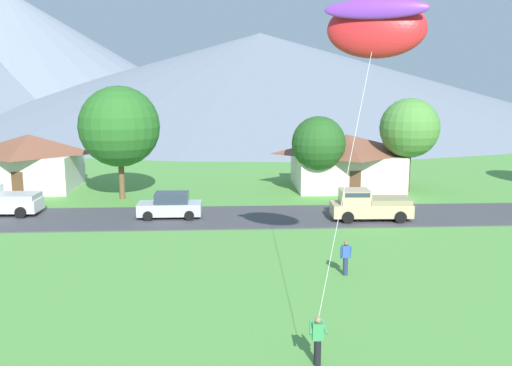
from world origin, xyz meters
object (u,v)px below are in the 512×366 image
object	(u,v)px
house_leftmost	(30,161)
parked_car_silver_west_end	(170,206)
house_left_center	(346,160)
kite_flyer_with_kite	(376,30)
pickup_truck_sand_east_side	(369,205)
watcher_person	(346,257)
tree_near_left	(319,143)
tree_left_of_center	(119,127)
tree_near_right	(410,128)

from	to	relation	value
house_leftmost	parked_car_silver_west_end	size ratio (longest dim) A/B	1.91
house_left_center	kite_flyer_with_kite	xyz separation A→B (m)	(-4.56, -26.01, 8.72)
pickup_truck_sand_east_side	kite_flyer_with_kite	distance (m)	17.86
pickup_truck_sand_east_side	watcher_person	world-z (taller)	pickup_truck_sand_east_side
tree_near_left	kite_flyer_with_kite	bearing A→B (deg)	-94.10
pickup_truck_sand_east_side	house_leftmost	bearing A→B (deg)	154.70
tree_near_left	kite_flyer_with_kite	size ratio (longest dim) A/B	0.51
house_left_center	tree_near_left	distance (m)	4.67
parked_car_silver_west_end	watcher_person	bearing A→B (deg)	-51.25
pickup_truck_sand_east_side	kite_flyer_with_kite	bearing A→B (deg)	-104.38
house_left_center	watcher_person	world-z (taller)	house_left_center
house_leftmost	tree_near_left	xyz separation A→B (m)	(23.79, -3.69, 1.75)
house_leftmost	parked_car_silver_west_end	bearing A→B (deg)	-40.79
house_leftmost	watcher_person	bearing A→B (deg)	-45.73
pickup_truck_sand_east_side	tree_near_left	bearing A→B (deg)	103.43
watcher_person	pickup_truck_sand_east_side	bearing A→B (deg)	70.39
parked_car_silver_west_end	watcher_person	xyz separation A→B (m)	(9.40, -11.71, 0.01)
kite_flyer_with_kite	watcher_person	size ratio (longest dim) A/B	7.37
house_left_center	tree_left_of_center	size ratio (longest dim) A/B	1.07
house_leftmost	house_left_center	world-z (taller)	house_leftmost
house_leftmost	tree_near_left	distance (m)	24.14
tree_left_of_center	kite_flyer_with_kite	size ratio (longest dim) A/B	0.71
house_left_center	pickup_truck_sand_east_side	xyz separation A→B (m)	(-0.89, -11.68, -1.30)
house_left_center	tree_near_right	bearing A→B (deg)	-27.62
house_leftmost	tree_left_of_center	bearing A→B (deg)	-27.54
house_leftmost	tree_left_of_center	world-z (taller)	tree_left_of_center
kite_flyer_with_kite	watcher_person	distance (m)	10.91
house_left_center	tree_left_of_center	distance (m)	19.04
house_left_center	kite_flyer_with_kite	distance (m)	27.80
parked_car_silver_west_end	pickup_truck_sand_east_side	world-z (taller)	pickup_truck_sand_east_side
parked_car_silver_west_end	kite_flyer_with_kite	size ratio (longest dim) A/B	0.34
house_leftmost	tree_near_right	xyz separation A→B (m)	(31.32, -2.94, 2.86)
tree_near_left	tree_near_right	size ratio (longest dim) A/B	0.82
watcher_person	tree_left_of_center	bearing A→B (deg)	126.90
house_left_center	pickup_truck_sand_east_side	bearing A→B (deg)	-94.34
pickup_truck_sand_east_side	house_left_center	bearing A→B (deg)	85.66
watcher_person	house_leftmost	bearing A→B (deg)	134.27
watcher_person	tree_near_left	bearing A→B (deg)	84.90
tree_near_left	parked_car_silver_west_end	distance (m)	13.66
tree_left_of_center	pickup_truck_sand_east_side	bearing A→B (deg)	-24.20
tree_near_right	pickup_truck_sand_east_side	xyz separation A→B (m)	(-5.49, -9.27, -4.21)
parked_car_silver_west_end	tree_near_left	bearing A→B (deg)	33.24
tree_near_right	watcher_person	size ratio (longest dim) A/B	4.60
house_left_center	watcher_person	xyz separation A→B (m)	(-4.61, -22.14, -1.48)
parked_car_silver_west_end	watcher_person	world-z (taller)	parked_car_silver_west_end
tree_near_left	house_left_center	bearing A→B (deg)	47.29
tree_left_of_center	watcher_person	xyz separation A→B (m)	(13.75, -18.32, -4.75)
kite_flyer_with_kite	watcher_person	xyz separation A→B (m)	(-0.06, 3.86, -10.20)
house_left_center	tree_left_of_center	world-z (taller)	tree_left_of_center
tree_near_left	tree_near_right	world-z (taller)	tree_near_right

